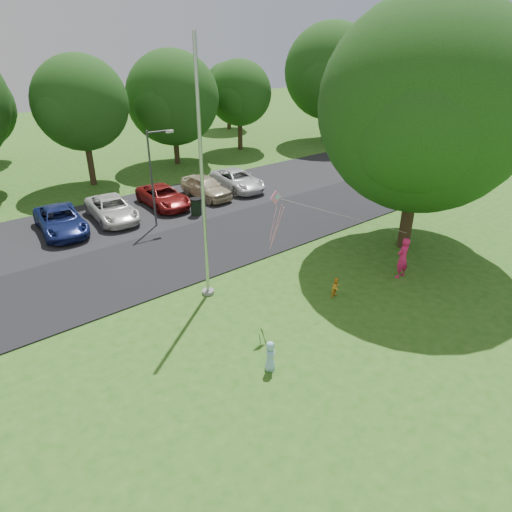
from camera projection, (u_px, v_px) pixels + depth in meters
ground at (354, 316)px, 17.76m from camera, size 120.00×120.00×0.00m
park_road at (222, 241)px, 24.04m from camera, size 60.00×6.00×0.06m
parking_strip at (163, 207)px, 28.58m from camera, size 42.00×7.00×0.06m
flagpole at (203, 200)px, 17.44m from camera, size 0.50×0.50×10.00m
street_lamp at (155, 170)px, 24.54m from camera, size 1.51×0.28×5.36m
trash_can at (196, 207)px, 27.12m from camera, size 0.68×0.68×1.08m
big_tree at (425, 112)px, 20.41m from camera, size 10.06×9.58×11.73m
tree_row at (118, 96)px, 33.05m from camera, size 64.35×11.94×10.88m
horizon_trees at (102, 99)px, 41.80m from camera, size 77.46×7.20×7.02m
parked_cars at (158, 198)px, 28.05m from camera, size 14.56×4.97×1.42m
woman at (403, 258)px, 20.17m from camera, size 0.71×0.48×1.90m
child_yellow at (336, 287)px, 18.88m from camera, size 0.44×0.36×0.87m
child_blue at (270, 356)px, 14.75m from camera, size 0.62×0.62×1.09m
kite at (281, 210)px, 16.33m from camera, size 6.52×1.71×2.83m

